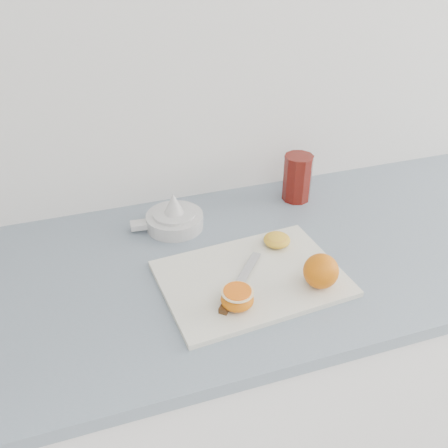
% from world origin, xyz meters
% --- Properties ---
extents(counter, '(2.47, 0.64, 0.89)m').
position_xyz_m(counter, '(-0.22, 1.70, 0.45)').
color(counter, white).
rests_on(counter, ground).
extents(cutting_board, '(0.39, 0.29, 0.01)m').
position_xyz_m(cutting_board, '(-0.24, 1.62, 0.90)').
color(cutting_board, silver).
rests_on(cutting_board, counter).
extents(whole_orange, '(0.07, 0.07, 0.07)m').
position_xyz_m(whole_orange, '(-0.12, 1.55, 0.94)').
color(whole_orange, orange).
rests_on(whole_orange, cutting_board).
extents(half_orange, '(0.06, 0.06, 0.04)m').
position_xyz_m(half_orange, '(-0.30, 1.54, 0.92)').
color(half_orange, orange).
rests_on(half_orange, cutting_board).
extents(squeezed_shell, '(0.06, 0.06, 0.03)m').
position_xyz_m(squeezed_shell, '(-0.15, 1.70, 0.92)').
color(squeezed_shell, gold).
rests_on(squeezed_shell, cutting_board).
extents(paring_knife, '(0.14, 0.17, 0.01)m').
position_xyz_m(paring_knife, '(-0.29, 1.57, 0.91)').
color(paring_knife, '#422B11').
rests_on(paring_knife, cutting_board).
extents(citrus_juicer, '(0.18, 0.14, 0.09)m').
position_xyz_m(citrus_juicer, '(-0.35, 1.87, 0.92)').
color(citrus_juicer, silver).
rests_on(citrus_juicer, counter).
extents(red_tumbler, '(0.08, 0.08, 0.12)m').
position_xyz_m(red_tumbler, '(-0.01, 1.90, 0.95)').
color(red_tumbler, '#62130C').
rests_on(red_tumbler, counter).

